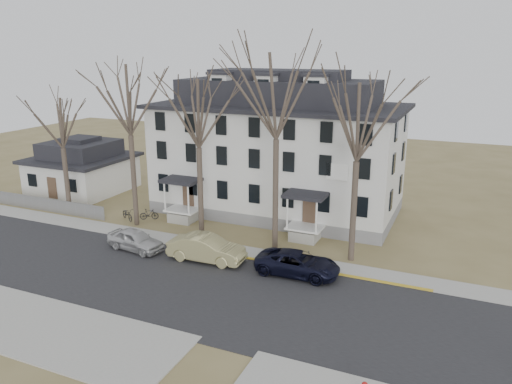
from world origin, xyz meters
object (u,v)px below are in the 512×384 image
at_px(small_house, 82,169).
at_px(car_tan, 207,249).
at_px(tree_far_left, 128,95).
at_px(tree_center, 277,90).
at_px(bicycle_right, 149,215).
at_px(tree_mid_left, 198,109).
at_px(car_navy, 298,264).
at_px(tree_bungalow, 60,119).
at_px(bicycle_left, 127,214).
at_px(car_silver, 135,240).
at_px(tree_mid_right, 359,117).
at_px(boarding_house, 278,150).

distance_m(small_house, car_tan, 22.25).
relative_size(tree_far_left, tree_center, 0.93).
bearing_deg(tree_far_left, bicycle_right, 78.91).
bearing_deg(tree_center, tree_far_left, 180.00).
height_order(small_house, car_tan, small_house).
relative_size(tree_mid_left, car_navy, 2.41).
bearing_deg(tree_bungalow, car_navy, -9.46).
bearing_deg(tree_mid_left, car_navy, -22.21).
bearing_deg(car_tan, bicycle_left, 62.83).
xyz_separation_m(car_silver, bicycle_left, (-4.54, 5.00, -0.24)).
distance_m(small_house, tree_center, 25.41).
bearing_deg(bicycle_right, bicycle_left, 85.49).
height_order(tree_far_left, tree_mid_left, tree_far_left).
bearing_deg(car_navy, bicycle_left, 74.50).
xyz_separation_m(car_silver, car_navy, (11.77, 0.76, -0.00)).
xyz_separation_m(small_house, bicycle_right, (11.26, -4.86, -1.78)).
xyz_separation_m(small_house, car_silver, (14.19, -10.62, -1.51)).
xyz_separation_m(small_house, car_tan, (19.69, -10.26, -1.39)).
xyz_separation_m(tree_far_left, bicycle_right, (0.26, 1.34, -9.88)).
height_order(tree_mid_left, car_silver, tree_mid_left).
bearing_deg(small_house, tree_far_left, -29.39).
height_order(small_house, tree_mid_right, tree_mid_right).
distance_m(small_house, car_navy, 27.81).
bearing_deg(tree_bungalow, tree_far_left, 0.00).
distance_m(tree_center, car_navy, 11.37).
bearing_deg(car_navy, car_tan, 92.74).
distance_m(tree_mid_left, bicycle_right, 10.87).
bearing_deg(tree_mid_right, car_silver, -162.83).
bearing_deg(car_navy, car_silver, 92.76).
distance_m(car_tan, car_navy, 6.28).
distance_m(boarding_house, car_navy, 14.02).
bearing_deg(boarding_house, tree_mid_right, -43.81).
bearing_deg(tree_mid_right, bicycle_right, 175.57).
height_order(tree_far_left, car_tan, tree_far_left).
distance_m(bicycle_left, bicycle_right, 1.78).
bearing_deg(car_silver, bicycle_right, 34.79).
bearing_deg(bicycle_left, tree_center, -61.93).
relative_size(boarding_house, tree_mid_left, 1.63).
relative_size(tree_mid_left, car_tan, 2.43).
relative_size(boarding_house, small_house, 2.39).
bearing_deg(tree_mid_right, car_tan, -155.24).
xyz_separation_m(small_house, tree_mid_left, (17.00, -6.20, 7.35)).
xyz_separation_m(car_navy, bicycle_right, (-14.70, 4.99, -0.27)).
distance_m(tree_bungalow, car_silver, 13.34).
height_order(boarding_house, tree_far_left, tree_far_left).
bearing_deg(tree_center, bicycle_left, 177.53).
distance_m(boarding_house, car_silver, 14.61).
xyz_separation_m(tree_far_left, tree_mid_right, (17.50, 0.00, -0.74)).
xyz_separation_m(car_silver, bicycle_right, (-2.93, 5.76, -0.27)).
distance_m(tree_center, bicycle_left, 17.05).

